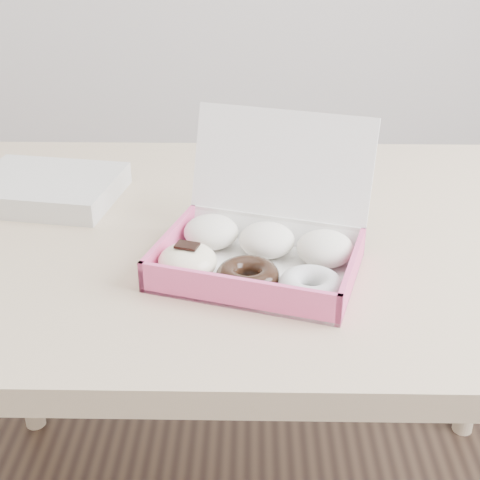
{
  "coord_description": "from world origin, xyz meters",
  "views": [
    {
      "loc": [
        0.0,
        -0.96,
        1.22
      ],
      "look_at": [
        -0.01,
        -0.14,
        0.8
      ],
      "focal_mm": 50.0,
      "sensor_mm": 36.0,
      "label": 1
    }
  ],
  "objects": [
    {
      "name": "donut_box",
      "position": [
        0.01,
        -0.13,
        0.78
      ],
      "size": [
        0.33,
        0.32,
        0.19
      ],
      "rotation": [
        0.0,
        0.0,
        -0.29
      ],
      "color": "white",
      "rests_on": "table"
    },
    {
      "name": "table",
      "position": [
        0.0,
        0.0,
        0.67
      ],
      "size": [
        1.2,
        0.8,
        0.75
      ],
      "color": "tan",
      "rests_on": "ground"
    },
    {
      "name": "newspapers",
      "position": [
        -0.35,
        0.1,
        0.77
      ],
      "size": [
        0.27,
        0.23,
        0.04
      ],
      "primitive_type": "cube",
      "rotation": [
        0.0,
        0.0,
        -0.16
      ],
      "color": "silver",
      "rests_on": "table"
    }
  ]
}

